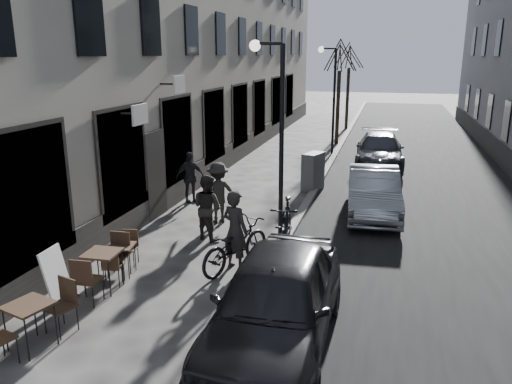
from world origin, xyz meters
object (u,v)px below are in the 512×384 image
at_px(tree_near, 340,56).
at_px(car_far, 379,151).
at_px(pedestrian_mid, 218,193).
at_px(utility_cabinet, 313,172).
at_px(pedestrian_near, 207,207).
at_px(moped, 286,227).
at_px(pedestrian_far, 190,177).
at_px(bistro_set_c, 121,257).
at_px(sign_board, 57,281).
at_px(car_near, 276,301).
at_px(streetlamp_near, 275,119).
at_px(tree_far, 349,55).
at_px(bistro_set_b, 103,267).
at_px(bistro_set_a, 30,321).
at_px(streetlamp_far, 331,89).
at_px(car_mid, 373,192).
at_px(bicycle, 235,245).

distance_m(tree_near, car_far, 7.07).
xyz_separation_m(tree_near, pedestrian_mid, (-1.92, -14.19, -3.77)).
relative_size(utility_cabinet, pedestrian_near, 0.78).
bearing_deg(moped, pedestrian_far, 132.97).
bearing_deg(bistro_set_c, sign_board, -120.65).
relative_size(bistro_set_c, car_near, 0.30).
relative_size(streetlamp_near, pedestrian_mid, 2.86).
relative_size(tree_far, car_near, 1.21).
bearing_deg(moped, car_near, -85.89).
distance_m(tree_far, car_far, 12.25).
distance_m(tree_far, sign_board, 26.22).
bearing_deg(pedestrian_near, tree_far, -70.09).
bearing_deg(sign_board, bistro_set_b, 50.40).
xyz_separation_m(utility_cabinet, pedestrian_far, (-3.70, -2.54, 0.16)).
bearing_deg(car_far, tree_near, 112.28).
xyz_separation_m(bistro_set_b, car_far, (5.20, 13.58, 0.20)).
bearing_deg(bistro_set_a, streetlamp_far, 97.18).
bearing_deg(pedestrian_far, sign_board, -131.44).
bearing_deg(utility_cabinet, streetlamp_far, 110.55).
bearing_deg(car_near, streetlamp_near, 103.11).
distance_m(bistro_set_b, car_near, 4.06).
xyz_separation_m(bistro_set_b, moped, (3.25, 2.90, 0.16)).
xyz_separation_m(tree_far, pedestrian_near, (-1.74, -21.56, -3.79)).
distance_m(pedestrian_mid, pedestrian_far, 2.32).
xyz_separation_m(tree_far, car_far, (2.40, -11.34, -3.96)).
relative_size(streetlamp_far, bistro_set_c, 3.56).
distance_m(utility_cabinet, car_near, 10.09).
xyz_separation_m(streetlamp_near, bistro_set_c, (-2.75, -3.17, -2.74)).
xyz_separation_m(bistro_set_b, bistro_set_c, (-0.02, 0.76, -0.09)).
relative_size(tree_near, moped, 2.55).
height_order(tree_near, car_mid, tree_near).
bearing_deg(tree_far, bistro_set_a, -95.88).
xyz_separation_m(streetlamp_near, bistro_set_b, (-2.73, -3.92, -2.65)).
bearing_deg(tree_far, bicycle, -91.16).
xyz_separation_m(streetlamp_far, moped, (0.52, -13.03, -2.49)).
bearing_deg(bistro_set_b, pedestrian_mid, 76.40).
bearing_deg(moped, streetlamp_near, 111.77).
height_order(sign_board, moped, moped).
bearing_deg(pedestrian_mid, sign_board, 40.77).
bearing_deg(pedestrian_far, car_near, -101.03).
relative_size(sign_board, moped, 0.50).
bearing_deg(pedestrian_far, bistro_set_b, -126.34).
relative_size(streetlamp_near, tree_far, 0.89).
xyz_separation_m(car_far, moped, (-1.95, -10.69, -0.04)).
xyz_separation_m(pedestrian_far, car_far, (5.90, 7.15, -0.14)).
relative_size(streetlamp_far, bistro_set_a, 3.03).
distance_m(tree_near, bistro_set_a, 21.75).
bearing_deg(moped, utility_cabinet, 87.17).
distance_m(bistro_set_c, pedestrian_mid, 4.10).
bearing_deg(utility_cabinet, pedestrian_near, -90.81).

